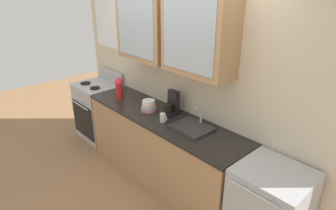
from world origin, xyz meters
name	(u,v)px	position (x,y,z in m)	size (l,w,h in m)	color
ground_plane	(161,177)	(0.00, 0.00, 0.00)	(10.00, 10.00, 0.00)	#936B47
back_wall_unit	(179,62)	(-0.01, 0.30, 1.51)	(4.10, 0.43, 2.71)	beige
counter	(161,148)	(0.00, 0.00, 0.46)	(2.34, 0.63, 0.91)	#A87F56
stove_range	(99,110)	(-1.54, 0.00, 0.46)	(0.67, 0.63, 1.09)	#ADAFB5
sink_faucet	(192,127)	(0.49, 0.03, 0.93)	(0.41, 0.35, 0.24)	#2D2D30
bowl_stack	(149,106)	(-0.21, -0.01, 0.97)	(0.19, 0.19, 0.14)	#D87F84
vase	(119,88)	(-0.78, -0.06, 1.08)	(0.12, 0.12, 0.30)	#B21E1E
cup_near_sink	(163,118)	(0.14, -0.08, 0.96)	(0.11, 0.07, 0.10)	silver
coffee_maker	(171,105)	(0.04, 0.13, 1.02)	(0.17, 0.20, 0.29)	black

